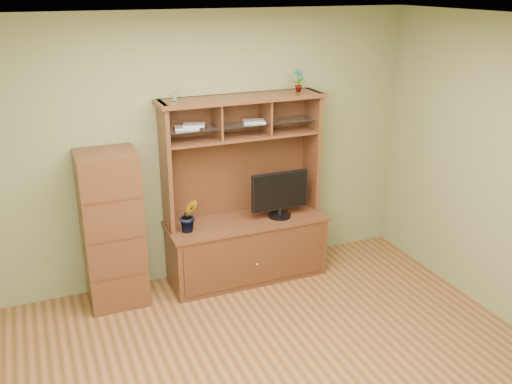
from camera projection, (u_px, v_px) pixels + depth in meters
room at (288, 224)px, 3.97m from camera, size 4.54×4.04×2.74m
media_hutch at (246, 230)px, 5.89m from camera, size 1.66×0.61×1.90m
monitor at (280, 194)px, 5.80m from camera, size 0.61×0.23×0.48m
orchid_plant at (189, 215)px, 5.49m from camera, size 0.21×0.17×0.34m
top_plant at (298, 80)px, 5.65m from camera, size 0.13×0.10×0.22m
reed_diffuser at (174, 91)px, 5.20m from camera, size 0.05×0.05×0.26m
magazines at (211, 125)px, 5.45m from camera, size 0.93×0.22×0.04m
side_cabinet at (112, 229)px, 5.34m from camera, size 0.54×0.49×1.51m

